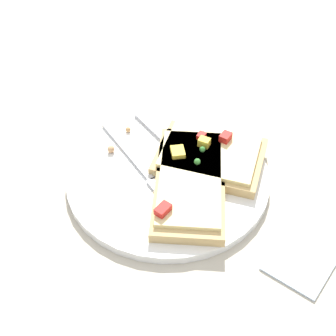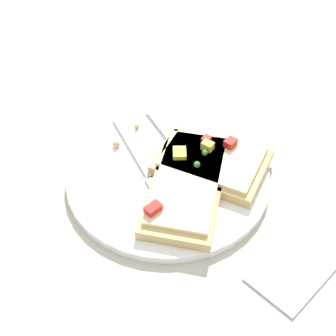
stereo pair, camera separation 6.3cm
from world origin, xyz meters
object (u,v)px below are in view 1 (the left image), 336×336
at_px(plate, 168,176).
at_px(fork, 149,171).
at_px(knife, 171,143).
at_px(pizza_slice_corner, 210,156).
at_px(napkin, 308,250).
at_px(pizza_slice_main, 190,180).

xyz_separation_m(plate, fork, (0.01, -0.02, 0.01)).
xyz_separation_m(knife, pizza_slice_corner, (-0.01, 0.06, 0.01)).
bearing_deg(fork, pizza_slice_corner, 73.35).
xyz_separation_m(pizza_slice_corner, napkin, (0.05, 0.17, -0.02)).
xyz_separation_m(fork, pizza_slice_main, (-0.01, 0.06, 0.01)).
height_order(plate, pizza_slice_main, pizza_slice_main).
height_order(fork, pizza_slice_corner, pizza_slice_corner).
distance_m(knife, pizza_slice_main, 0.08).
distance_m(plate, pizza_slice_main, 0.04).
bearing_deg(knife, fork, -62.70).
distance_m(knife, napkin, 0.24).
height_order(plate, knife, knife).
relative_size(pizza_slice_main, pizza_slice_corner, 1.23).
height_order(fork, napkin, fork).
relative_size(plate, fork, 1.30).
bearing_deg(napkin, pizza_slice_main, -88.25).
height_order(knife, napkin, knife).
height_order(plate, fork, fork).
relative_size(pizza_slice_main, napkin, 1.86).
relative_size(pizza_slice_corner, napkin, 1.51).
bearing_deg(pizza_slice_corner, fork, 33.07).
bearing_deg(fork, napkin, 25.40).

